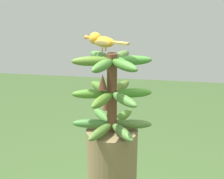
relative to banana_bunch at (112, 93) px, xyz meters
name	(u,v)px	position (x,y,z in m)	size (l,w,h in m)	color
banana_bunch	(112,93)	(0.00, 0.00, 0.00)	(0.31, 0.33, 0.32)	brown
perched_bird	(101,41)	(0.03, 0.04, 0.20)	(0.09, 0.18, 0.07)	#C68933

